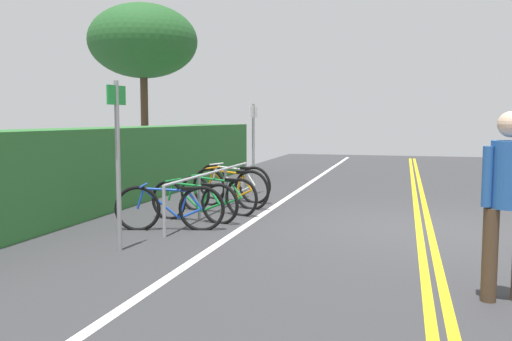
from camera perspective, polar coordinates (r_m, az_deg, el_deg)
name	(u,v)px	position (r m, az deg, el deg)	size (l,w,h in m)	color
ground_plane	(424,231)	(8.70, 17.33, -6.06)	(34.01, 11.37, 0.05)	#353538
centre_line_yellow_inner	(430,229)	(8.70, 17.87, -5.90)	(30.61, 0.10, 0.00)	gold
centre_line_yellow_outer	(419,228)	(8.69, 16.81, -5.88)	(30.61, 0.10, 0.00)	gold
bike_lane_stripe_white	(254,220)	(9.01, -0.20, -5.25)	(30.61, 0.12, 0.00)	white
bike_rack	(213,182)	(9.63, -4.55, -1.22)	(4.13, 0.05, 0.76)	#9EA0A5
bicycle_0	(170,208)	(8.27, -9.08, -3.92)	(0.56, 1.64, 0.72)	black
bicycle_1	(194,201)	(8.94, -6.58, -3.25)	(0.46, 1.65, 0.70)	black
bicycle_2	(218,195)	(9.68, -4.07, -2.56)	(0.65, 1.66, 0.71)	black
bicycle_3	(230,188)	(10.30, -2.78, -1.86)	(0.56, 1.68, 0.78)	black
bicycle_4	(233,183)	(11.10, -2.42, -1.32)	(0.65, 1.75, 0.78)	black
pedestrian	(508,193)	(5.41, 25.05, -2.12)	(0.32, 0.47, 1.75)	#4C3826
sign_post_near	(118,149)	(7.02, -14.39, 2.22)	(0.36, 0.06, 2.15)	gray
sign_post_far	(253,140)	(11.88, -0.28, 3.26)	(0.36, 0.09, 2.00)	gray
hedge_backdrop	(133,162)	(11.95, -12.84, 0.89)	(13.08, 1.26, 1.51)	#2D6B30
tree_mid	(143,42)	(17.06, -11.82, 13.16)	(3.27, 3.27, 5.12)	#473323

